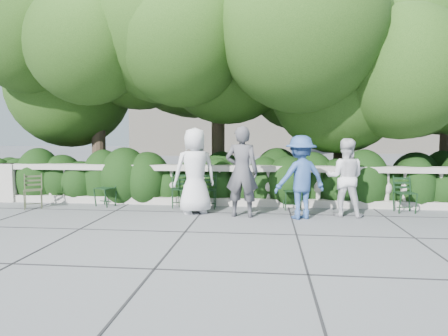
# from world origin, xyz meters

# --- Properties ---
(ground) EXTENTS (90.00, 90.00, 0.00)m
(ground) POSITION_xyz_m (0.00, 0.00, 0.00)
(ground) COLOR #595B61
(ground) RESTS_ON ground
(balustrade) EXTENTS (12.00, 0.44, 1.00)m
(balustrade) POSITION_xyz_m (0.00, 1.80, 0.49)
(balustrade) COLOR #9E998E
(balustrade) RESTS_ON ground
(shrub_hedge) EXTENTS (15.00, 2.60, 1.70)m
(shrub_hedge) POSITION_xyz_m (0.00, 3.00, 0.00)
(shrub_hedge) COLOR black
(shrub_hedge) RESTS_ON ground
(tree_canopy) EXTENTS (15.04, 6.52, 6.78)m
(tree_canopy) POSITION_xyz_m (0.69, 3.19, 3.96)
(tree_canopy) COLOR #3F3023
(tree_canopy) RESTS_ON ground
(chair_a) EXTENTS (0.59, 0.61, 0.84)m
(chair_a) POSITION_xyz_m (-3.02, 1.21, 0.00)
(chair_a) COLOR black
(chair_a) RESTS_ON ground
(chair_b) EXTENTS (0.58, 0.60, 0.84)m
(chair_b) POSITION_xyz_m (-0.89, 1.25, 0.00)
(chair_b) COLOR black
(chair_b) RESTS_ON ground
(chair_c) EXTENTS (0.53, 0.56, 0.84)m
(chair_c) POSITION_xyz_m (-1.08, 1.24, 0.00)
(chair_c) COLOR black
(chair_c) RESTS_ON ground
(chair_d) EXTENTS (0.45, 0.49, 0.84)m
(chair_d) POSITION_xyz_m (-0.43, 1.18, 0.00)
(chair_d) COLOR black
(chair_d) RESTS_ON ground
(chair_e) EXTENTS (0.48, 0.52, 0.84)m
(chair_e) POSITION_xyz_m (1.59, 1.25, 0.00)
(chair_e) COLOR black
(chair_e) RESTS_ON ground
(chair_f) EXTENTS (0.48, 0.52, 0.84)m
(chair_f) POSITION_xyz_m (4.09, 1.15, 0.00)
(chair_f) COLOR black
(chair_f) RESTS_ON ground
(chair_weathered) EXTENTS (0.62, 0.63, 0.84)m
(chair_weathered) POSITION_xyz_m (-4.47, 0.71, 0.00)
(chair_weathered) COLOR black
(chair_weathered) RESTS_ON ground
(person_businessman) EXTENTS (1.10, 0.92, 1.91)m
(person_businessman) POSITION_xyz_m (-0.62, 0.71, 0.96)
(person_businessman) COLOR silver
(person_businessman) RESTS_ON ground
(person_woman_grey) EXTENTS (0.76, 0.54, 1.94)m
(person_woman_grey) POSITION_xyz_m (0.44, 0.47, 0.97)
(person_woman_grey) COLOR #444449
(person_woman_grey) RESTS_ON ground
(person_casual_man) EXTENTS (0.93, 0.79, 1.68)m
(person_casual_man) POSITION_xyz_m (2.65, 0.77, 0.84)
(person_casual_man) COLOR silver
(person_casual_man) RESTS_ON ground
(person_older_blue) EXTENTS (1.29, 1.05, 1.75)m
(person_older_blue) POSITION_xyz_m (1.67, 0.41, 0.87)
(person_older_blue) COLOR #2E4E8B
(person_older_blue) RESTS_ON ground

